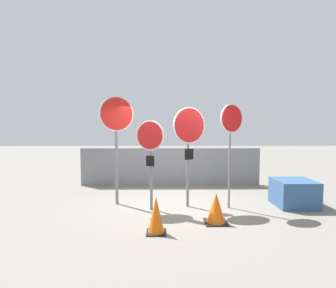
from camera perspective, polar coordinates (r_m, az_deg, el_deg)
ground_plane at (r=6.81m, az=0.83°, el=-13.16°), size 40.00×40.00×0.00m
fence_back at (r=8.88m, az=0.51°, el=-4.95°), size 6.02×0.12×1.26m
stop_sign_0 at (r=6.71m, az=-11.12°, el=3.83°), size 0.79×0.43×2.75m
stop_sign_1 at (r=6.15m, az=-3.88°, el=-0.34°), size 0.66×0.31×2.14m
stop_sign_2 at (r=6.39m, az=4.60°, el=2.08°), size 0.80×0.43×2.46m
stop_sign_3 at (r=6.44m, az=13.61°, el=3.50°), size 0.61×0.38×2.53m
traffic_cone_0 at (r=5.07m, az=-2.60°, el=-15.19°), size 0.37×0.37×0.69m
traffic_cone_1 at (r=5.65m, az=10.41°, el=-13.57°), size 0.47×0.47×0.63m
storage_crate at (r=7.39m, az=25.72°, el=-9.56°), size 0.94×0.91×0.65m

